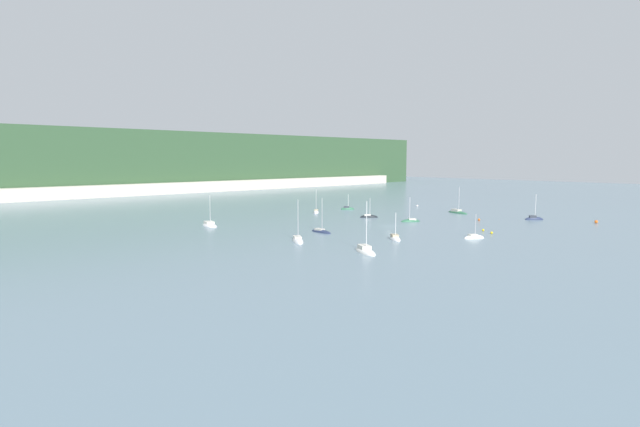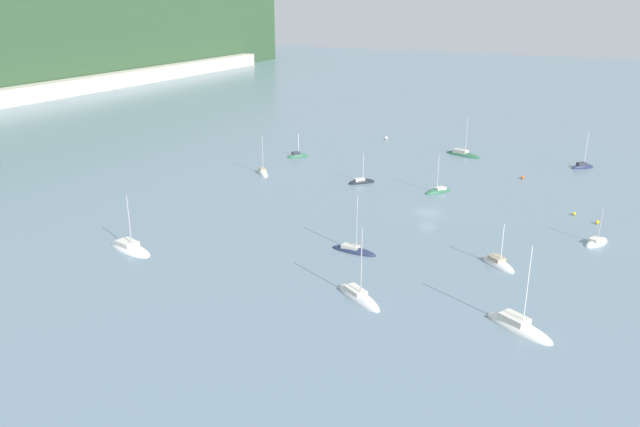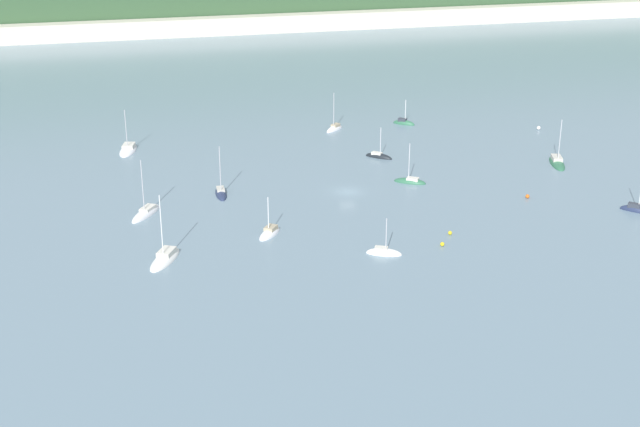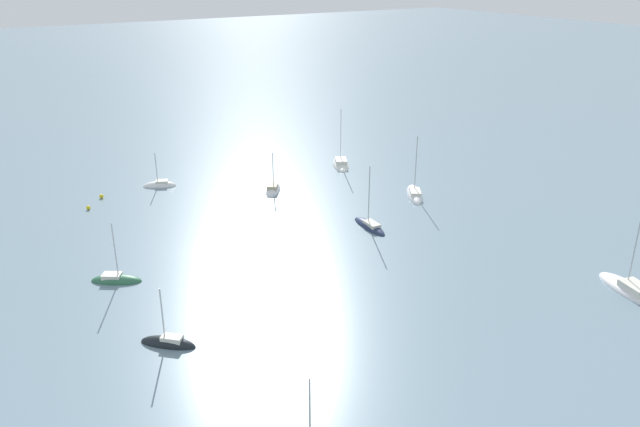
{
  "view_description": "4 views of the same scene",
  "coord_description": "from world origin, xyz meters",
  "px_view_note": "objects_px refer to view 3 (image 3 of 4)",
  "views": [
    {
      "loc": [
        -101.55,
        -81.77,
        17.53
      ],
      "look_at": [
        -10.22,
        15.62,
        2.85
      ],
      "focal_mm": 28.0,
      "sensor_mm": 36.0,
      "label": 1
    },
    {
      "loc": [
        -93.98,
        -27.68,
        33.66
      ],
      "look_at": [
        -11.23,
        14.21,
        1.13
      ],
      "focal_mm": 35.0,
      "sensor_mm": 36.0,
      "label": 2
    },
    {
      "loc": [
        -39.2,
        -133.38,
        50.5
      ],
      "look_at": [
        -8.82,
        -15.7,
        2.94
      ],
      "focal_mm": 50.0,
      "sensor_mm": 36.0,
      "label": 3
    },
    {
      "loc": [
        24.05,
        64.65,
        32.49
      ],
      "look_at": [
        -14.91,
        1.02,
        2.03
      ],
      "focal_mm": 35.0,
      "sensor_mm": 36.0,
      "label": 4
    }
  ],
  "objects_px": {
    "sailboat_1": "(557,163)",
    "sailboat_0": "(221,194)",
    "sailboat_5": "(146,214)",
    "sailboat_8": "(165,259)",
    "sailboat_10": "(334,129)",
    "sailboat_2": "(384,253)",
    "sailboat_6": "(128,150)",
    "sailboat_9": "(270,234)",
    "sailboat_3": "(636,210)",
    "mooring_buoy_2": "(539,128)",
    "mooring_buoy_1": "(442,244)",
    "mooring_buoy_3": "(527,196)",
    "sailboat_4": "(379,157)",
    "sailboat_7": "(410,182)",
    "sailboat_11": "(404,124)",
    "mooring_buoy_0": "(450,233)"
  },
  "relations": [
    {
      "from": "sailboat_1",
      "to": "sailboat_10",
      "type": "bearing_deg",
      "value": -115.6
    },
    {
      "from": "mooring_buoy_1",
      "to": "sailboat_9",
      "type": "bearing_deg",
      "value": 155.58
    },
    {
      "from": "sailboat_5",
      "to": "sailboat_8",
      "type": "height_order",
      "value": "sailboat_8"
    },
    {
      "from": "sailboat_6",
      "to": "mooring_buoy_3",
      "type": "xyz_separation_m",
      "value": [
        61.57,
        -42.67,
        0.22
      ]
    },
    {
      "from": "sailboat_8",
      "to": "mooring_buoy_0",
      "type": "height_order",
      "value": "sailboat_8"
    },
    {
      "from": "sailboat_3",
      "to": "sailboat_6",
      "type": "height_order",
      "value": "sailboat_6"
    },
    {
      "from": "mooring_buoy_2",
      "to": "sailboat_4",
      "type": "bearing_deg",
      "value": -165.8
    },
    {
      "from": "sailboat_1",
      "to": "sailboat_11",
      "type": "height_order",
      "value": "sailboat_1"
    },
    {
      "from": "sailboat_9",
      "to": "mooring_buoy_1",
      "type": "xyz_separation_m",
      "value": [
        22.95,
        -10.42,
        0.21
      ]
    },
    {
      "from": "sailboat_6",
      "to": "mooring_buoy_2",
      "type": "bearing_deg",
      "value": 99.81
    },
    {
      "from": "sailboat_0",
      "to": "mooring_buoy_3",
      "type": "relative_size",
      "value": 13.65
    },
    {
      "from": "sailboat_10",
      "to": "sailboat_2",
      "type": "bearing_deg",
      "value": 37.69
    },
    {
      "from": "mooring_buoy_2",
      "to": "mooring_buoy_1",
      "type": "bearing_deg",
      "value": -129.08
    },
    {
      "from": "sailboat_0",
      "to": "mooring_buoy_2",
      "type": "bearing_deg",
      "value": 110.84
    },
    {
      "from": "sailboat_10",
      "to": "sailboat_6",
      "type": "bearing_deg",
      "value": -37.6
    },
    {
      "from": "sailboat_2",
      "to": "mooring_buoy_1",
      "type": "distance_m",
      "value": 8.97
    },
    {
      "from": "sailboat_0",
      "to": "sailboat_3",
      "type": "distance_m",
      "value": 66.42
    },
    {
      "from": "sailboat_3",
      "to": "sailboat_7",
      "type": "height_order",
      "value": "sailboat_3"
    },
    {
      "from": "sailboat_2",
      "to": "sailboat_11",
      "type": "bearing_deg",
      "value": 93.62
    },
    {
      "from": "sailboat_11",
      "to": "sailboat_5",
      "type": "bearing_deg",
      "value": -104.41
    },
    {
      "from": "mooring_buoy_2",
      "to": "sailboat_10",
      "type": "bearing_deg",
      "value": 165.41
    },
    {
      "from": "sailboat_9",
      "to": "sailboat_8",
      "type": "bearing_deg",
      "value": -33.89
    },
    {
      "from": "sailboat_9",
      "to": "sailboat_2",
      "type": "bearing_deg",
      "value": 89.17
    },
    {
      "from": "sailboat_7",
      "to": "mooring_buoy_1",
      "type": "relative_size",
      "value": 12.8
    },
    {
      "from": "sailboat_0",
      "to": "sailboat_5",
      "type": "bearing_deg",
      "value": -60.63
    },
    {
      "from": "sailboat_9",
      "to": "mooring_buoy_3",
      "type": "xyz_separation_m",
      "value": [
        43.72,
        4.47,
        0.24
      ]
    },
    {
      "from": "sailboat_7",
      "to": "sailboat_5",
      "type": "bearing_deg",
      "value": 38.18
    },
    {
      "from": "sailboat_5",
      "to": "sailboat_8",
      "type": "xyz_separation_m",
      "value": [
        1.26,
        -18.09,
        0.04
      ]
    },
    {
      "from": "sailboat_0",
      "to": "sailboat_3",
      "type": "bearing_deg",
      "value": 72.01
    },
    {
      "from": "sailboat_0",
      "to": "sailboat_3",
      "type": "height_order",
      "value": "sailboat_0"
    },
    {
      "from": "sailboat_3",
      "to": "sailboat_9",
      "type": "bearing_deg",
      "value": -138.94
    },
    {
      "from": "sailboat_3",
      "to": "sailboat_7",
      "type": "xyz_separation_m",
      "value": [
        -29.69,
        21.7,
        -0.04
      ]
    },
    {
      "from": "sailboat_10",
      "to": "mooring_buoy_2",
      "type": "xyz_separation_m",
      "value": [
        40.53,
        -10.55,
        0.29
      ]
    },
    {
      "from": "sailboat_2",
      "to": "sailboat_6",
      "type": "bearing_deg",
      "value": 144.21
    },
    {
      "from": "sailboat_11",
      "to": "mooring_buoy_0",
      "type": "xyz_separation_m",
      "value": [
        -13.54,
        -58.53,
        0.19
      ]
    },
    {
      "from": "sailboat_5",
      "to": "sailboat_9",
      "type": "distance_m",
      "value": 21.23
    },
    {
      "from": "sailboat_9",
      "to": "mooring_buoy_1",
      "type": "relative_size",
      "value": 11.2
    },
    {
      "from": "sailboat_1",
      "to": "sailboat_0",
      "type": "bearing_deg",
      "value": -71.41
    },
    {
      "from": "sailboat_1",
      "to": "sailboat_4",
      "type": "bearing_deg",
      "value": -93.02
    },
    {
      "from": "sailboat_2",
      "to": "sailboat_9",
      "type": "height_order",
      "value": "sailboat_9"
    },
    {
      "from": "sailboat_1",
      "to": "sailboat_10",
      "type": "height_order",
      "value": "sailboat_1"
    },
    {
      "from": "sailboat_6",
      "to": "sailboat_9",
      "type": "height_order",
      "value": "sailboat_6"
    },
    {
      "from": "sailboat_4",
      "to": "mooring_buoy_3",
      "type": "bearing_deg",
      "value": -14.67
    },
    {
      "from": "sailboat_8",
      "to": "mooring_buoy_2",
      "type": "bearing_deg",
      "value": 147.8
    },
    {
      "from": "sailboat_2",
      "to": "sailboat_10",
      "type": "relative_size",
      "value": 0.72
    },
    {
      "from": "sailboat_2",
      "to": "sailboat_10",
      "type": "distance_m",
      "value": 63.01
    },
    {
      "from": "sailboat_7",
      "to": "sailboat_10",
      "type": "height_order",
      "value": "sailboat_10"
    },
    {
      "from": "sailboat_2",
      "to": "mooring_buoy_2",
      "type": "height_order",
      "value": "sailboat_2"
    },
    {
      "from": "sailboat_8",
      "to": "sailboat_3",
      "type": "bearing_deg",
      "value": 118.09
    },
    {
      "from": "sailboat_3",
      "to": "sailboat_1",
      "type": "bearing_deg",
      "value": 136.86
    }
  ]
}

